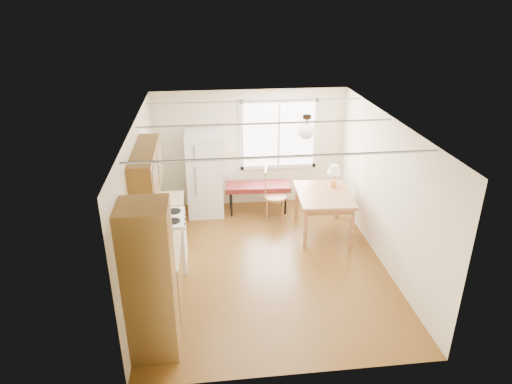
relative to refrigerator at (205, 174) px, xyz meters
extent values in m
cube|color=#543211|center=(0.98, -2.12, -0.87)|extent=(4.60, 5.60, 0.12)
cube|color=white|center=(0.98, -2.12, 1.63)|extent=(4.60, 5.60, 0.12)
cube|color=#FAEEC8|center=(0.98, 0.38, 0.38)|extent=(4.60, 0.10, 2.50)
cube|color=#FAEEC8|center=(0.98, -4.62, 0.38)|extent=(4.60, 0.10, 2.50)
cube|color=#FAEEC8|center=(-1.02, -2.12, 0.38)|extent=(0.10, 5.60, 2.50)
cube|color=#FAEEC8|center=(2.98, -2.12, 0.38)|extent=(0.10, 5.60, 2.50)
cube|color=brown|center=(-0.72, -3.97, 0.18)|extent=(0.60, 0.60, 2.10)
cube|color=brown|center=(-0.72, -2.97, -0.44)|extent=(0.60, 1.10, 0.86)
cube|color=#CDB280|center=(-0.71, -2.97, 0.01)|extent=(0.62, 1.14, 0.04)
cube|color=white|center=(-0.69, -1.92, -0.42)|extent=(0.65, 0.76, 0.90)
cube|color=brown|center=(-0.72, -1.17, -0.44)|extent=(0.60, 0.60, 0.86)
cube|color=brown|center=(-0.85, -2.27, 0.98)|extent=(0.33, 1.60, 0.70)
cube|color=white|center=(1.58, 0.37, 0.68)|extent=(1.50, 0.02, 1.35)
cylinder|color=black|center=(1.68, -1.72, 1.59)|extent=(0.14, 0.14, 0.06)
cylinder|color=black|center=(1.68, -1.72, 1.49)|extent=(0.03, 0.03, 0.16)
sphere|color=white|center=(1.68, -1.72, 1.35)|extent=(0.26, 0.26, 0.26)
cube|color=white|center=(0.00, 0.00, 0.00)|extent=(0.72, 0.72, 1.75)
cube|color=gray|center=(0.00, -0.36, 0.41)|extent=(0.72, 0.02, 0.02)
cube|color=gray|center=(-0.18, -0.37, 0.17)|extent=(0.03, 0.03, 1.05)
cube|color=#551414|center=(1.08, -0.08, -0.30)|extent=(1.37, 0.56, 0.10)
cylinder|color=black|center=(0.52, -0.27, -0.61)|extent=(0.04, 0.04, 0.52)
cylinder|color=black|center=(1.65, -0.27, -0.61)|extent=(0.04, 0.04, 0.52)
cylinder|color=black|center=(0.52, 0.10, -0.61)|extent=(0.04, 0.04, 0.52)
cylinder|color=black|center=(1.65, 0.10, -0.61)|extent=(0.04, 0.04, 0.52)
cube|color=#9E613C|center=(2.22, -1.12, -0.08)|extent=(1.07, 1.37, 0.06)
cube|color=#9E613C|center=(2.22, -1.12, -0.16)|extent=(0.96, 1.27, 0.10)
cylinder|color=#9E613C|center=(1.76, -1.69, -0.49)|extent=(0.07, 0.07, 0.76)
cylinder|color=#9E613C|center=(2.61, -1.74, -0.49)|extent=(0.07, 0.07, 0.76)
cylinder|color=#9E613C|center=(1.83, -0.51, -0.49)|extent=(0.07, 0.07, 0.76)
cylinder|color=#9E613C|center=(2.68, -0.56, -0.49)|extent=(0.07, 0.07, 0.76)
cylinder|color=#9E613C|center=(1.40, -0.45, -0.39)|extent=(0.48, 0.48, 0.05)
cylinder|color=#9E613C|center=(1.21, -0.58, -0.63)|extent=(0.04, 0.04, 0.49)
cylinder|color=#9E613C|center=(1.53, -0.63, -0.63)|extent=(0.04, 0.04, 0.49)
cylinder|color=#9E613C|center=(1.26, -0.26, -0.63)|extent=(0.04, 0.04, 0.49)
cylinder|color=#9E613C|center=(1.58, -0.31, -0.63)|extent=(0.04, 0.04, 0.49)
cylinder|color=gold|center=(2.46, -0.87, 0.00)|extent=(0.12, 0.12, 0.11)
cylinder|color=gold|center=(2.46, -0.87, 0.15)|extent=(0.02, 0.02, 0.18)
cone|color=white|center=(2.46, -0.87, 0.32)|extent=(0.27, 0.27, 0.18)
cube|color=black|center=(-0.74, -2.82, 0.07)|extent=(0.23, 0.26, 0.08)
cube|color=black|center=(-0.74, -2.91, 0.25)|extent=(0.19, 0.10, 0.29)
cylinder|color=black|center=(-0.74, -2.77, 0.17)|extent=(0.14, 0.14, 0.12)
cylinder|color=#B8270D|center=(-0.78, -2.52, 0.11)|extent=(0.12, 0.12, 0.17)
sphere|color=#B8270D|center=(-0.78, -2.52, 0.23)|extent=(0.06, 0.06, 0.06)
camera|label=1|loc=(0.04, -8.74, 3.46)|focal=32.00mm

